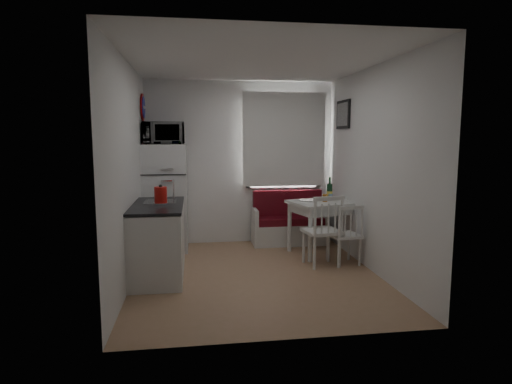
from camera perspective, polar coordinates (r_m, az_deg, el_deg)
floor at (r=5.46m, az=0.01°, el=-10.98°), size 3.00×3.50×0.02m
ceiling at (r=5.26m, az=0.01°, el=17.02°), size 3.00×3.50×0.02m
wall_back at (r=6.93m, az=-2.08°, el=3.90°), size 3.00×0.02×2.60m
wall_front at (r=3.49m, az=4.15°, el=0.46°), size 3.00×0.02×2.60m
wall_left at (r=5.20m, az=-16.59°, el=2.45°), size 0.02×3.50×2.60m
wall_right at (r=5.61m, az=15.36°, el=2.83°), size 0.02×3.50×2.60m
window at (r=7.00m, az=3.68°, el=6.59°), size 1.22×0.06×1.47m
curtain at (r=6.93m, az=3.80°, el=6.99°), size 1.35×0.02×1.50m
kitchen_counter at (r=5.45m, az=-12.89°, el=-6.22°), size 0.62×1.32×1.16m
wall_sign at (r=6.63m, az=-14.79°, el=10.86°), size 0.03×0.40×0.40m
picture_frame at (r=6.62m, az=11.52°, el=10.09°), size 0.04×0.52×0.42m
bench at (r=6.95m, az=4.42°, el=-4.57°), size 1.19×0.46×0.85m
dining_table at (r=6.38m, az=9.44°, el=-1.98°), size 1.20×0.98×0.78m
chair_left at (r=5.70m, az=9.06°, el=-4.13°), size 0.51×0.49×0.51m
chair_right at (r=5.83m, az=12.00°, el=-4.77°), size 0.44×0.42×0.44m
fridge at (r=6.61m, az=-11.96°, el=-0.74°), size 0.64×0.64×1.61m
microwave at (r=6.49m, az=-12.21°, el=7.69°), size 0.59×0.40×0.33m
kettle at (r=5.27m, az=-12.59°, el=-0.41°), size 0.18×0.18×0.24m
wine_bottle at (r=6.46m, az=9.79°, el=0.46°), size 0.09×0.09×0.34m
drinking_glass_orange at (r=6.30m, az=9.18°, el=-0.77°), size 0.07×0.07×0.11m
drinking_glass_blue at (r=6.43m, az=9.91°, el=-0.68°), size 0.06×0.06×0.10m
plate at (r=6.30m, az=6.81°, el=-1.16°), size 0.22×0.22×0.02m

